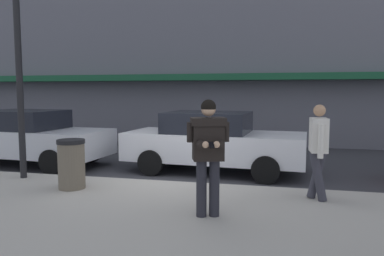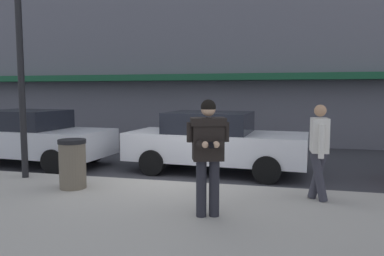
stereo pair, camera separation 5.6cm
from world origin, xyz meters
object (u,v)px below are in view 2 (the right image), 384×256
Objects in this scene: trash_bin at (73,164)px; pedestrian_in_light_coat at (319,146)px; parked_sedan_near at (30,137)px; parked_sedan_mid at (214,141)px; street_lamp_post at (20,42)px; man_texting_on_phone at (208,145)px.

pedestrian_in_light_coat is at bearing 3.60° from trash_bin.
parked_sedan_near is 2.71× the size of pedestrian_in_light_coat.
street_lamp_post is at bearing -150.59° from parked_sedan_mid.
pedestrian_in_light_coat is at bearing -2.68° from street_lamp_post.
pedestrian_in_light_coat is 4.71m from trash_bin.
man_texting_on_phone is at bearing -19.41° from trash_bin.
parked_sedan_near reaches higher than trash_bin.
parked_sedan_mid is 0.95× the size of street_lamp_post.
street_lamp_post is at bearing 160.17° from man_texting_on_phone.
trash_bin is at bearing -130.17° from parked_sedan_mid.
parked_sedan_mid is at bearing 3.20° from parked_sedan_near.
pedestrian_in_light_coat is (1.73, 1.33, -0.14)m from man_texting_on_phone.
parked_sedan_mid is 3.42m from pedestrian_in_light_coat.
parked_sedan_near is at bearing 123.97° from street_lamp_post.
pedestrian_in_light_coat reaches higher than parked_sedan_near.
parked_sedan_near is 2.56× the size of man_texting_on_phone.
street_lamp_post is (-4.51, 1.62, 1.89)m from man_texting_on_phone.
street_lamp_post is (-3.91, -2.21, 2.35)m from parked_sedan_mid.
parked_sedan_near is 4.71× the size of trash_bin.
man_texting_on_phone is (5.80, -3.54, 0.46)m from parked_sedan_near.
parked_sedan_near is 3.29m from street_lamp_post.
man_texting_on_phone is 1.06× the size of pedestrian_in_light_coat.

